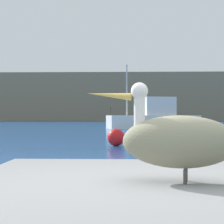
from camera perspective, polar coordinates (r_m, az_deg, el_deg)
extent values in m
cube|color=#7F755B|center=(79.10, 2.08, 2.10)|extent=(140.00, 13.76, 9.31)
cube|color=gray|center=(3.17, 10.05, -15.86)|extent=(3.52, 3.12, 0.62)
ellipsoid|color=gray|center=(3.06, 10.04, -4.40)|extent=(0.97, 0.56, 0.42)
cylinder|color=white|center=(3.08, 4.11, -0.42)|extent=(0.09, 0.09, 0.30)
sphere|color=white|center=(3.09, 4.11, 3.13)|extent=(0.14, 0.14, 0.14)
cone|color=gold|center=(3.14, -0.46, 2.53)|extent=(0.38, 0.13, 0.09)
cylinder|color=#4C4742|center=(3.02, 10.86, -9.49)|extent=(0.03, 0.03, 0.11)
cylinder|color=#4C4742|center=(3.16, 10.94, -9.09)|extent=(0.03, 0.03, 0.11)
cube|color=white|center=(32.86, 6.16, -1.48)|extent=(8.11, 4.18, 1.12)
cube|color=silver|center=(33.00, 6.88, 0.86)|extent=(3.00, 2.55, 1.57)
cylinder|color=#B2B2B2|center=(32.26, 2.22, 3.30)|extent=(0.12, 0.12, 4.28)
cylinder|color=#3F382D|center=(31.87, -0.22, 0.12)|extent=(0.10, 0.10, 0.70)
sphere|color=red|center=(14.16, 0.60, -3.80)|extent=(0.65, 0.65, 0.65)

